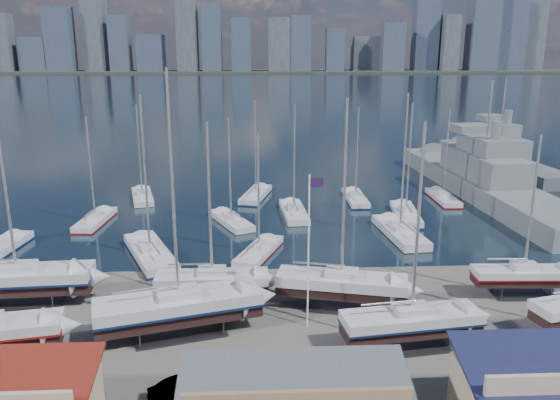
{
  "coord_description": "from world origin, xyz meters",
  "views": [
    {
      "loc": [
        -1.98,
        -49.91,
        20.5
      ],
      "look_at": [
        0.73,
        8.0,
        4.86
      ],
      "focal_mm": 35.0,
      "sensor_mm": 36.0,
      "label": 1
    }
  ],
  "objects_px": {
    "naval_ship_west": "(498,158)",
    "car_a": "(225,372)",
    "naval_ship_east": "(482,184)",
    "flagpole": "(310,241)",
    "sailboat_cradle_0": "(18,279)"
  },
  "relations": [
    {
      "from": "sailboat_cradle_0",
      "to": "flagpole",
      "type": "relative_size",
      "value": 1.61
    },
    {
      "from": "naval_ship_east",
      "to": "car_a",
      "type": "height_order",
      "value": "naval_ship_east"
    },
    {
      "from": "naval_ship_west",
      "to": "flagpole",
      "type": "xyz_separation_m",
      "value": [
        -41.26,
        -59.91,
        5.28
      ]
    },
    {
      "from": "sailboat_cradle_0",
      "to": "flagpole",
      "type": "height_order",
      "value": "sailboat_cradle_0"
    },
    {
      "from": "naval_ship_east",
      "to": "car_a",
      "type": "relative_size",
      "value": 11.07
    },
    {
      "from": "naval_ship_west",
      "to": "car_a",
      "type": "bearing_deg",
      "value": 140.13
    },
    {
      "from": "flagpole",
      "to": "naval_ship_east",
      "type": "bearing_deg",
      "value": 52.89
    },
    {
      "from": "sailboat_cradle_0",
      "to": "naval_ship_east",
      "type": "xyz_separation_m",
      "value": [
        53.84,
        34.61,
        -0.58
      ]
    },
    {
      "from": "naval_ship_east",
      "to": "naval_ship_west",
      "type": "height_order",
      "value": "naval_ship_east"
    },
    {
      "from": "naval_ship_east",
      "to": "flagpole",
      "type": "bearing_deg",
      "value": 140.05
    },
    {
      "from": "sailboat_cradle_0",
      "to": "car_a",
      "type": "relative_size",
      "value": 4.27
    },
    {
      "from": "naval_ship_west",
      "to": "car_a",
      "type": "distance_m",
      "value": 82.19
    },
    {
      "from": "naval_ship_east",
      "to": "flagpole",
      "type": "distance_m",
      "value": 49.85
    },
    {
      "from": "flagpole",
      "to": "sailboat_cradle_0",
      "type": "bearing_deg",
      "value": 168.38
    },
    {
      "from": "naval_ship_east",
      "to": "flagpole",
      "type": "xyz_separation_m",
      "value": [
        -29.91,
        -39.53,
        5.28
      ]
    }
  ]
}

